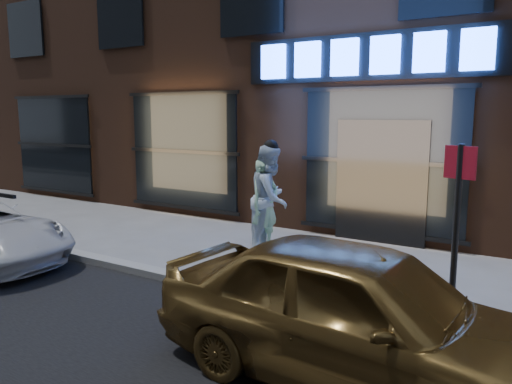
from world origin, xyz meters
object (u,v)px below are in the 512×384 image
at_px(man_cap, 270,198).
at_px(man_bowtie, 265,205).
at_px(sign_post, 456,225).
at_px(gold_sedan, 359,314).

bearing_deg(man_cap, man_bowtie, 127.41).
height_order(man_bowtie, sign_post, sign_post).
relative_size(gold_sedan, sign_post, 1.83).
height_order(gold_sedan, sign_post, sign_post).
bearing_deg(gold_sedan, sign_post, -17.87).
xyz_separation_m(man_bowtie, sign_post, (3.70, -2.14, 0.48)).
height_order(man_cap, sign_post, sign_post).
xyz_separation_m(man_cap, gold_sedan, (3.07, -3.61, -0.29)).
bearing_deg(sign_post, man_cap, 167.46).
distance_m(man_bowtie, man_cap, 0.17).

